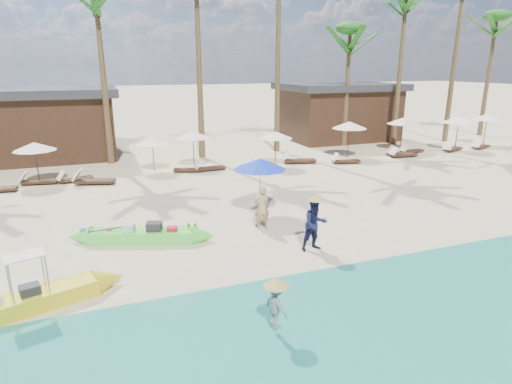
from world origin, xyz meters
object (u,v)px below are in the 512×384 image
object	(u,v)px
tourist	(262,207)
green_canoe	(142,235)
yellow_canoe	(22,304)
blue_umbrella	(260,164)

from	to	relation	value
tourist	green_canoe	bearing A→B (deg)	-1.92
green_canoe	yellow_canoe	bearing A→B (deg)	-114.16
green_canoe	blue_umbrella	xyz separation A→B (m)	(4.69, 1.36, 1.76)
tourist	blue_umbrella	bearing A→B (deg)	-107.15
green_canoe	tourist	distance (m)	4.21
blue_umbrella	green_canoe	bearing A→B (deg)	-163.90
green_canoe	yellow_canoe	size ratio (longest dim) A/B	0.98
yellow_canoe	tourist	world-z (taller)	tourist
green_canoe	yellow_canoe	distance (m)	4.58
yellow_canoe	blue_umbrella	bearing A→B (deg)	14.19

